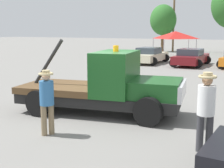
% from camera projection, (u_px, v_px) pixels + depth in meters
% --- Properties ---
extents(ground_plane, '(160.00, 160.00, 0.00)m').
position_uv_depth(ground_plane, '(99.00, 113.00, 10.74)').
color(ground_plane, gray).
extents(tow_truck, '(5.81, 2.87, 2.51)m').
position_uv_depth(tow_truck, '(108.00, 87.00, 10.48)').
color(tow_truck, black).
rests_on(tow_truck, ground).
extents(person_near_truck, '(0.42, 0.42, 1.89)m').
position_uv_depth(person_near_truck, '(206.00, 105.00, 7.18)').
color(person_near_truck, '#38383D').
rests_on(person_near_truck, ground).
extents(person_at_hood, '(0.39, 0.39, 1.78)m').
position_uv_depth(person_at_hood, '(47.00, 97.00, 8.35)').
color(person_at_hood, '#847051').
rests_on(person_at_hood, ground).
extents(parked_car_cream, '(2.41, 4.81, 1.34)m').
position_uv_depth(parked_car_cream, '(150.00, 56.00, 26.22)').
color(parked_car_cream, beige).
rests_on(parked_car_cream, ground).
extents(parked_car_maroon, '(2.53, 4.93, 1.34)m').
position_uv_depth(parked_car_maroon, '(191.00, 57.00, 24.52)').
color(parked_car_maroon, maroon).
rests_on(parked_car_maroon, ground).
extents(canopy_tent_red, '(3.53, 3.53, 2.64)m').
position_uv_depth(canopy_tent_red, '(176.00, 35.00, 31.11)').
color(canopy_tent_red, '#9E9EA3').
rests_on(canopy_tent_red, ground).
extents(tree_left, '(3.31, 3.31, 5.91)m').
position_uv_depth(tree_left, '(163.00, 20.00, 39.25)').
color(tree_left, brown).
rests_on(tree_left, ground).
extents(traffic_cone, '(0.40, 0.40, 0.55)m').
position_uv_depth(traffic_cone, '(169.00, 86.00, 14.40)').
color(traffic_cone, black).
rests_on(traffic_cone, ground).
extents(utility_pole, '(2.20, 0.24, 10.08)m').
position_uv_depth(utility_pole, '(174.00, 9.00, 38.88)').
color(utility_pole, brown).
rests_on(utility_pole, ground).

